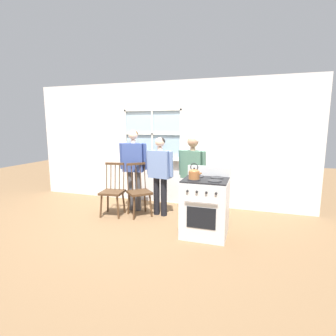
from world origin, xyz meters
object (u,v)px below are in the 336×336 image
object	(u,v)px
chair_by_window	(139,192)
person_adult_right	(192,168)
stove	(205,207)
person_teen_center	(160,169)
person_elderly_left	(134,163)
kettle	(194,174)
potted_plant	(164,155)
chair_near_wall	(113,192)

from	to	relation	value
chair_by_window	person_adult_right	distance (m)	1.14
stove	chair_by_window	bearing A→B (deg)	158.89
person_teen_center	stove	bearing A→B (deg)	-22.84
chair_by_window	person_elderly_left	size ratio (longest dim) A/B	0.62
chair_by_window	kettle	world-z (taller)	kettle
person_elderly_left	person_teen_center	size ratio (longest dim) A/B	1.09
person_adult_right	stove	bearing A→B (deg)	-50.04
kettle	person_elderly_left	bearing A→B (deg)	147.54
person_elderly_left	potted_plant	world-z (taller)	person_elderly_left
person_elderly_left	stove	world-z (taller)	person_elderly_left
chair_near_wall	person_teen_center	xyz separation A→B (m)	(0.88, 0.29, 0.45)
person_teen_center	person_adult_right	size ratio (longest dim) A/B	0.98
person_adult_right	potted_plant	bearing A→B (deg)	155.86
chair_by_window	chair_near_wall	xyz separation A→B (m)	(-0.49, -0.15, 0.00)
person_elderly_left	person_teen_center	xyz separation A→B (m)	(0.62, -0.12, -0.09)
stove	kettle	size ratio (longest dim) A/B	4.39
potted_plant	person_teen_center	bearing A→B (deg)	-75.91
person_teen_center	person_adult_right	world-z (taller)	person_adult_right
chair_near_wall	potted_plant	xyz separation A→B (m)	(0.69, 1.07, 0.63)
chair_by_window	person_adult_right	world-z (taller)	person_adult_right
person_adult_right	potted_plant	size ratio (longest dim) A/B	6.60
person_elderly_left	person_adult_right	distance (m)	1.22
person_elderly_left	potted_plant	bearing A→B (deg)	50.18
person_adult_right	stove	distance (m)	1.04
stove	potted_plant	bearing A→B (deg)	129.42
kettle	person_adult_right	bearing A→B (deg)	104.20
person_adult_right	potted_plant	distance (m)	1.03
person_teen_center	potted_plant	world-z (taller)	person_teen_center
person_teen_center	stove	xyz separation A→B (m)	(1.00, -0.68, -0.44)
chair_near_wall	person_teen_center	size ratio (longest dim) A/B	0.67
person_teen_center	person_adult_right	xyz separation A→B (m)	(0.60, 0.15, 0.03)
chair_by_window	person_elderly_left	distance (m)	0.64
chair_near_wall	person_elderly_left	size ratio (longest dim) A/B	0.62
chair_by_window	person_teen_center	bearing A→B (deg)	-23.97
chair_by_window	person_adult_right	bearing A→B (deg)	-27.49
person_adult_right	stove	world-z (taller)	person_adult_right
person_teen_center	potted_plant	distance (m)	0.83
person_teen_center	person_adult_right	bearing A→B (deg)	25.16
chair_near_wall	kettle	bearing A→B (deg)	-24.11
person_teen_center	kettle	xyz separation A→B (m)	(0.85, -0.81, 0.11)
person_adult_right	kettle	xyz separation A→B (m)	(0.24, -0.96, 0.08)
person_elderly_left	chair_near_wall	bearing A→B (deg)	-130.33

